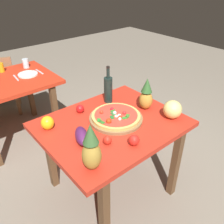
# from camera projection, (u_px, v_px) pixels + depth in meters

# --- Properties ---
(ground_plane) EXTENTS (10.00, 10.00, 0.00)m
(ground_plane) POSITION_uv_depth(u_px,v_px,m) (112.00, 188.00, 2.30)
(ground_plane) COLOR gray
(display_table) EXTENTS (1.10, 0.89, 0.76)m
(display_table) POSITION_uv_depth(u_px,v_px,m) (112.00, 133.00, 1.96)
(display_table) COLOR brown
(display_table) RESTS_ON ground_plane
(background_table) EXTENTS (1.02, 0.81, 0.76)m
(background_table) POSITION_uv_depth(u_px,v_px,m) (8.00, 90.00, 2.66)
(background_table) COLOR brown
(background_table) RESTS_ON ground_plane
(dining_chair) EXTENTS (0.51, 0.51, 0.85)m
(dining_chair) POSITION_uv_depth(u_px,v_px,m) (0.00, 83.00, 3.21)
(dining_chair) COLOR olive
(dining_chair) RESTS_ON ground_plane
(pizza_board) EXTENTS (0.43, 0.43, 0.02)m
(pizza_board) POSITION_uv_depth(u_px,v_px,m) (116.00, 118.00, 1.93)
(pizza_board) COLOR olive
(pizza_board) RESTS_ON display_table
(pizza) EXTENTS (0.39, 0.39, 0.06)m
(pizza) POSITION_uv_depth(u_px,v_px,m) (116.00, 116.00, 1.92)
(pizza) COLOR #DEB059
(pizza) RESTS_ON pizza_board
(wine_bottle) EXTENTS (0.08, 0.08, 0.34)m
(wine_bottle) POSITION_uv_depth(u_px,v_px,m) (108.00, 89.00, 2.13)
(wine_bottle) COLOR black
(wine_bottle) RESTS_ON display_table
(pineapple_left) EXTENTS (0.12, 0.12, 0.28)m
(pineapple_left) POSITION_uv_depth(u_px,v_px,m) (146.00, 95.00, 2.03)
(pineapple_left) COLOR #BB8331
(pineapple_left) RESTS_ON display_table
(pineapple_right) EXTENTS (0.12, 0.12, 0.33)m
(pineapple_right) POSITION_uv_depth(u_px,v_px,m) (91.00, 149.00, 1.40)
(pineapple_right) COLOR #AB8433
(pineapple_right) RESTS_ON display_table
(melon) EXTENTS (0.15, 0.15, 0.15)m
(melon) POSITION_uv_depth(u_px,v_px,m) (172.00, 109.00, 1.93)
(melon) COLOR #E7D177
(melon) RESTS_ON display_table
(bell_pepper) EXTENTS (0.10, 0.10, 0.11)m
(bell_pepper) POSITION_uv_depth(u_px,v_px,m) (47.00, 123.00, 1.81)
(bell_pepper) COLOR yellow
(bell_pepper) RESTS_ON display_table
(eggplant) EXTENTS (0.17, 0.22, 0.09)m
(eggplant) POSITION_uv_depth(u_px,v_px,m) (82.00, 136.00, 1.68)
(eggplant) COLOR #511E50
(eggplant) RESTS_ON display_table
(tomato_near_board) EXTENTS (0.07, 0.07, 0.07)m
(tomato_near_board) POSITION_uv_depth(u_px,v_px,m) (80.00, 109.00, 2.02)
(tomato_near_board) COLOR red
(tomato_near_board) RESTS_ON display_table
(tomato_by_bottle) EXTENTS (0.08, 0.08, 0.08)m
(tomato_by_bottle) POSITION_uv_depth(u_px,v_px,m) (134.00, 140.00, 1.65)
(tomato_by_bottle) COLOR red
(tomato_by_bottle) RESTS_ON display_table
(tomato_at_corner) EXTENTS (0.06, 0.06, 0.06)m
(tomato_at_corner) POSITION_uv_depth(u_px,v_px,m) (107.00, 140.00, 1.66)
(tomato_at_corner) COLOR red
(tomato_at_corner) RESTS_ON display_table
(drinking_glass_juice) EXTENTS (0.06, 0.06, 0.11)m
(drinking_glass_juice) POSITION_uv_depth(u_px,v_px,m) (1.00, 68.00, 2.78)
(drinking_glass_juice) COLOR orange
(drinking_glass_juice) RESTS_ON background_table
(drinking_glass_water) EXTENTS (0.07, 0.07, 0.11)m
(drinking_glass_water) POSITION_uv_depth(u_px,v_px,m) (26.00, 63.00, 2.90)
(drinking_glass_water) COLOR silver
(drinking_glass_water) RESTS_ON background_table
(dinner_plate) EXTENTS (0.22, 0.22, 0.02)m
(dinner_plate) POSITION_uv_depth(u_px,v_px,m) (28.00, 74.00, 2.72)
(dinner_plate) COLOR white
(dinner_plate) RESTS_ON background_table
(fork_utensil) EXTENTS (0.03, 0.18, 0.01)m
(fork_utensil) POSITION_uv_depth(u_px,v_px,m) (16.00, 78.00, 2.65)
(fork_utensil) COLOR silver
(fork_utensil) RESTS_ON background_table
(knife_utensil) EXTENTS (0.02, 0.18, 0.01)m
(knife_utensil) POSITION_uv_depth(u_px,v_px,m) (39.00, 72.00, 2.80)
(knife_utensil) COLOR silver
(knife_utensil) RESTS_ON background_table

